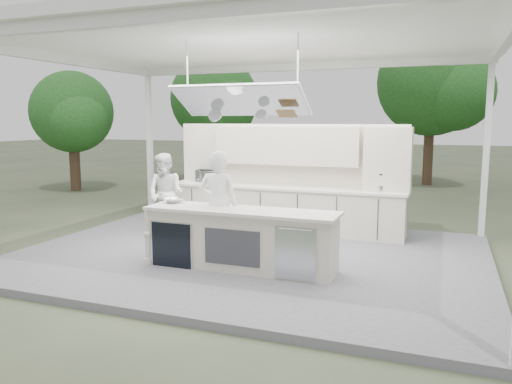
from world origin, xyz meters
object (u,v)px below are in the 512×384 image
at_px(demo_island, 239,239).
at_px(sous_chef, 166,194).
at_px(back_counter, 283,209).
at_px(head_chef, 219,207).

distance_m(demo_island, sous_chef, 2.93).
relative_size(back_counter, head_chef, 2.75).
distance_m(head_chef, sous_chef, 2.41).
xyz_separation_m(demo_island, back_counter, (-0.18, 2.81, 0.00)).
bearing_deg(sous_chef, back_counter, 26.42).
bearing_deg(back_counter, sous_chef, -152.94).
xyz_separation_m(head_chef, sous_chef, (-1.90, 1.49, -0.09)).
relative_size(head_chef, sous_chef, 1.11).
bearing_deg(demo_island, sous_chef, 144.17).
bearing_deg(head_chef, back_counter, -103.24).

